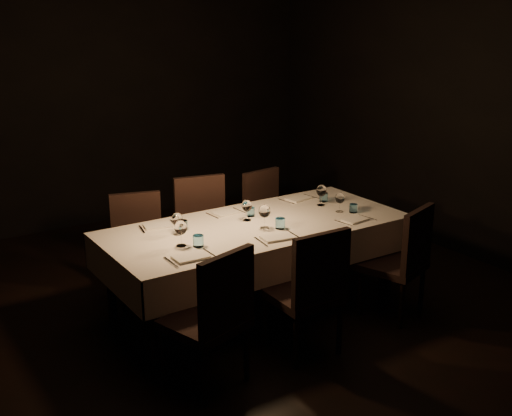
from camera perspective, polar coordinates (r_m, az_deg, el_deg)
room at (r=5.08m, az=0.00°, el=6.46°), size 5.01×6.01×3.01m
dining_table at (r=5.29m, az=0.00°, el=-2.21°), size 2.52×1.12×0.76m
chair_near_left at (r=4.26m, az=-3.79°, el=-9.36°), size 0.59×0.59×1.00m
place_setting_near_left at (r=4.71m, az=-6.08°, el=-2.80°), size 0.36×0.42×0.20m
chair_near_center at (r=4.65m, az=4.85°, el=-7.03°), size 0.48×0.48×0.99m
place_setting_near_center at (r=5.08m, az=1.43°, el=-1.24°), size 0.37×0.42×0.20m
chair_near_right at (r=5.35m, az=12.92°, el=-4.27°), size 0.58×0.58×0.96m
place_setting_near_right at (r=5.55m, az=8.15°, el=0.09°), size 0.33×0.40×0.18m
chair_far_left at (r=5.70m, az=-10.41°, el=-2.93°), size 0.55×0.55×0.92m
place_setting_far_left at (r=5.12m, az=-7.43°, el=-1.30°), size 0.34×0.40×0.18m
chair_far_center at (r=5.89m, az=-4.64°, el=-1.68°), size 0.57×0.57×0.99m
place_setting_far_center at (r=5.42m, az=-1.32°, el=-0.14°), size 0.32×0.40×0.18m
chair_far_right at (r=6.39m, az=1.07°, el=-0.40°), size 0.50×0.50×0.92m
place_setting_far_right at (r=5.85m, az=5.26°, el=1.18°), size 0.36×0.41×0.19m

